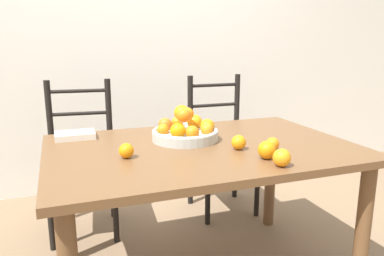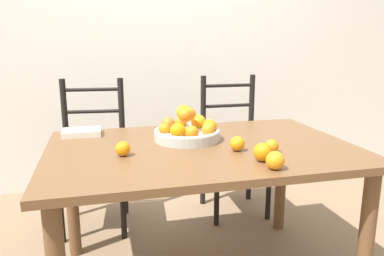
{
  "view_description": "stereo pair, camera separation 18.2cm",
  "coord_description": "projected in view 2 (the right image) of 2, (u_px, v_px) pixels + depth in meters",
  "views": [
    {
      "loc": [
        -0.65,
        -1.65,
        1.24
      ],
      "look_at": [
        -0.04,
        0.03,
        0.82
      ],
      "focal_mm": 35.0,
      "sensor_mm": 36.0,
      "label": 1
    },
    {
      "loc": [
        -0.48,
        -1.7,
        1.24
      ],
      "look_at": [
        -0.04,
        0.03,
        0.82
      ],
      "focal_mm": 35.0,
      "sensor_mm": 36.0,
      "label": 2
    }
  ],
  "objects": [
    {
      "name": "book_stack",
      "position": [
        82.0,
        132.0,
        2.03
      ],
      "size": [
        0.2,
        0.14,
        0.03
      ],
      "color": "silver",
      "rests_on": "dining_table"
    },
    {
      "name": "orange_loose_4",
      "position": [
        263.0,
        152.0,
        1.59
      ],
      "size": [
        0.08,
        0.08,
        0.08
      ],
      "color": "orange",
      "rests_on": "dining_table"
    },
    {
      "name": "orange_loose_0",
      "position": [
        275.0,
        160.0,
        1.49
      ],
      "size": [
        0.07,
        0.07,
        0.07
      ],
      "color": "orange",
      "rests_on": "dining_table"
    },
    {
      "name": "dining_table",
      "position": [
        202.0,
        164.0,
        1.85
      ],
      "size": [
        1.48,
        0.98,
        0.73
      ],
      "color": "brown",
      "rests_on": "ground_plane"
    },
    {
      "name": "chair_right",
      "position": [
        233.0,
        149.0,
        2.73
      ],
      "size": [
        0.42,
        0.4,
        0.99
      ],
      "rotation": [
        0.0,
        0.0,
        -0.01
      ],
      "color": "black",
      "rests_on": "ground_plane"
    },
    {
      "name": "wall_back",
      "position": [
        154.0,
        33.0,
        3.12
      ],
      "size": [
        8.0,
        0.06,
        2.6
      ],
      "color": "silver",
      "rests_on": "ground_plane"
    },
    {
      "name": "orange_loose_3",
      "position": [
        272.0,
        146.0,
        1.71
      ],
      "size": [
        0.06,
        0.06,
        0.06
      ],
      "color": "orange",
      "rests_on": "dining_table"
    },
    {
      "name": "chair_left",
      "position": [
        94.0,
        159.0,
        2.49
      ],
      "size": [
        0.46,
        0.44,
        0.99
      ],
      "rotation": [
        0.0,
        0.0,
        -0.1
      ],
      "color": "black",
      "rests_on": "ground_plane"
    },
    {
      "name": "orange_loose_1",
      "position": [
        123.0,
        149.0,
        1.66
      ],
      "size": [
        0.07,
        0.07,
        0.07
      ],
      "color": "orange",
      "rests_on": "dining_table"
    },
    {
      "name": "orange_loose_2",
      "position": [
        237.0,
        144.0,
        1.74
      ],
      "size": [
        0.07,
        0.07,
        0.07
      ],
      "color": "orange",
      "rests_on": "dining_table"
    },
    {
      "name": "fruit_bowl",
      "position": [
        187.0,
        130.0,
        1.93
      ],
      "size": [
        0.34,
        0.34,
        0.18
      ],
      "color": "#B2B7B2",
      "rests_on": "dining_table"
    }
  ]
}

